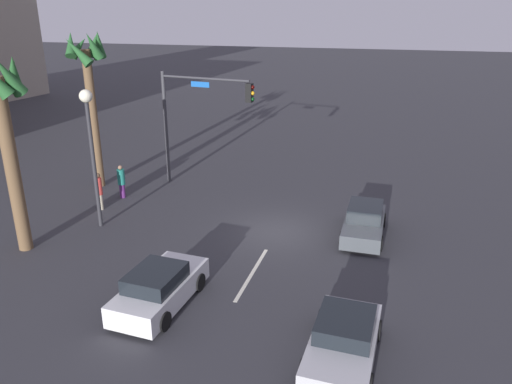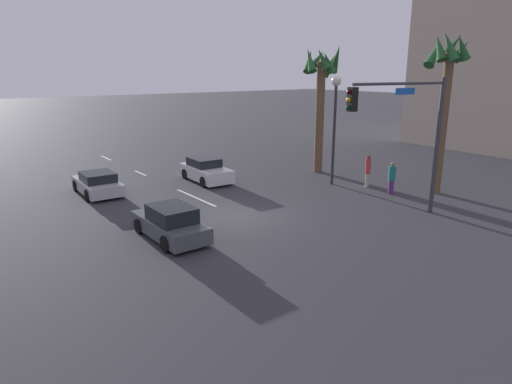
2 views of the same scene
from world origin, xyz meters
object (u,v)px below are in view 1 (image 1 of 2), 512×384
traffic_signal (194,110)px  palm_tree_1 (1,113)px  palm_tree_0 (89,77)px  streetlamp (90,133)px  pedestrian_1 (121,181)px  car_1 (364,222)px  pedestrian_0 (99,190)px  car_2 (344,340)px  car_0 (159,288)px

traffic_signal → palm_tree_1: palm_tree_1 is taller
palm_tree_0 → palm_tree_1: palm_tree_0 is taller
traffic_signal → streetlamp: (-6.45, 2.10, 0.09)m
pedestrian_1 → car_1: bearing=-95.1°
traffic_signal → pedestrian_0: (-4.70, 3.20, -3.26)m
pedestrian_0 → palm_tree_1: palm_tree_1 is taller
car_1 → streetlamp: streetlamp is taller
car_2 → pedestrian_0: (7.89, 13.04, 0.45)m
pedestrian_0 → palm_tree_0: bearing=32.9°
streetlamp → pedestrian_0: streetlamp is taller
car_0 → palm_tree_0: (10.01, 8.75, 5.44)m
car_0 → car_2: 6.36m
car_2 → pedestrian_1: (9.68, 12.88, 0.35)m
car_0 → palm_tree_1: 9.27m
car_0 → car_1: size_ratio=1.03×
pedestrian_0 → pedestrian_1: 1.80m
palm_tree_0 → palm_tree_1: size_ratio=1.03×
car_0 → pedestrian_0: pedestrian_0 is taller
car_1 → traffic_signal: size_ratio=0.64×
car_2 → palm_tree_0: bearing=53.9°
car_2 → pedestrian_0: pedestrian_0 is taller
streetlamp → car_0: bearing=-132.5°
palm_tree_0 → car_2: bearing=-126.1°
car_1 → streetlamp: size_ratio=0.64×
car_1 → traffic_signal: traffic_signal is taller
traffic_signal → palm_tree_0: (-1.61, 5.20, 1.80)m
car_1 → traffic_signal: (4.05, 9.70, 3.66)m
pedestrian_1 → palm_tree_1: size_ratio=0.22×
car_1 → palm_tree_0: (2.44, 14.89, 5.46)m
pedestrian_0 → pedestrian_1: (1.79, -0.16, -0.10)m
palm_tree_1 → car_0: bearing=-106.9°
streetlamp → pedestrian_0: bearing=32.2°
traffic_signal → pedestrian_0: traffic_signal is taller
car_1 → pedestrian_1: bearing=84.9°
car_1 → car_2: size_ratio=1.01×
palm_tree_0 → car_1: bearing=-99.3°
pedestrian_0 → palm_tree_0: size_ratio=0.22×
traffic_signal → palm_tree_1: (-9.37, 3.86, 1.45)m
car_0 → streetlamp: (5.18, 5.65, 3.73)m
car_0 → car_1: (7.58, -6.14, -0.02)m
car_0 → pedestrian_1: 10.93m
car_1 → palm_tree_1: (-5.33, 13.56, 5.12)m
car_0 → palm_tree_0: size_ratio=0.49×
car_2 → palm_tree_0: palm_tree_0 is taller
car_2 → traffic_signal: bearing=38.0°
streetlamp → palm_tree_0: (4.84, 3.10, 1.71)m
car_0 → palm_tree_1: palm_tree_1 is taller
car_0 → car_2: car_0 is taller
palm_tree_0 → pedestrian_0: bearing=-147.1°
pedestrian_0 → palm_tree_0: palm_tree_0 is taller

